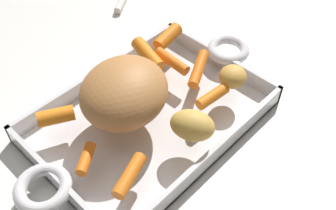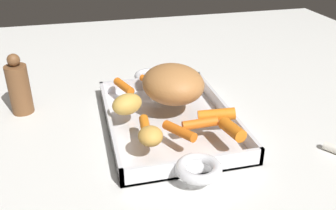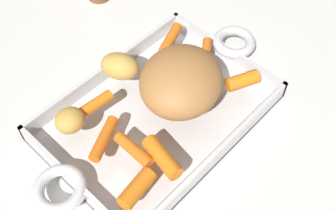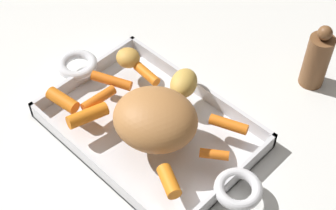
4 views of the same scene
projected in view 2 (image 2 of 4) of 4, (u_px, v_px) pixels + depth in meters
name	position (u px, v px, depth m)	size (l,w,h in m)	color
ground_plane	(169.00, 125.00, 0.75)	(1.66, 1.66, 0.00)	silver
roasting_dish	(169.00, 120.00, 0.74)	(0.45, 0.24, 0.04)	silver
pork_roast	(173.00, 84.00, 0.74)	(0.13, 0.12, 0.07)	#B2753F
baby_carrot_center_right	(216.00, 115.00, 0.68)	(0.02, 0.02, 0.07)	orange
baby_carrot_short	(200.00, 123.00, 0.66)	(0.02, 0.02, 0.06)	orange
baby_carrot_southwest	(179.00, 131.00, 0.64)	(0.02, 0.02, 0.07)	orange
baby_carrot_center_left	(145.00, 126.00, 0.65)	(0.02, 0.02, 0.05)	orange
baby_carrot_long	(124.00, 86.00, 0.80)	(0.02, 0.02, 0.06)	orange
baby_carrot_northeast	(149.00, 80.00, 0.83)	(0.01, 0.01, 0.04)	orange
baby_carrot_southeast	(232.00, 129.00, 0.64)	(0.02, 0.02, 0.06)	orange
baby_carrot_northwest	(187.00, 78.00, 0.84)	(0.02, 0.02, 0.05)	orange
potato_whole	(127.00, 105.00, 0.70)	(0.06, 0.04, 0.04)	gold
potato_near_roast	(150.00, 136.00, 0.61)	(0.04, 0.04, 0.03)	gold
pepper_mill	(19.00, 87.00, 0.77)	(0.04, 0.04, 0.13)	brown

